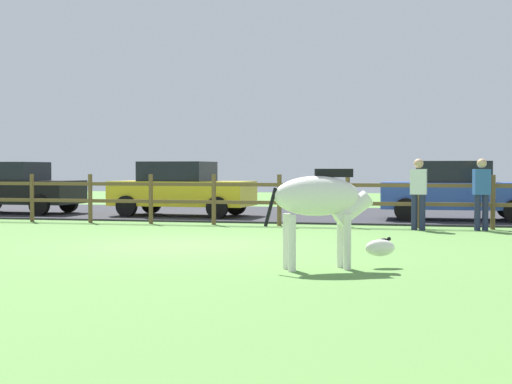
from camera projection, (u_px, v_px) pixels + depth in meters
The scene contains 10 objects.
ground_plane at pixel (186, 245), 13.76m from camera, with size 60.00×60.00×0.00m, color #5B8C42.
parking_asphalt at pixel (282, 214), 22.82m from camera, with size 28.00×7.40×0.05m, color #2D2D33.
paddock_fence at pixel (246, 196), 18.63m from camera, with size 21.95×0.11×1.27m.
zebra at pixel (323, 203), 10.48m from camera, with size 1.80×1.08×1.41m.
crow_on_grass at pixel (385, 241), 13.26m from camera, with size 0.21×0.10×0.20m.
parked_car_black at pixel (14, 187), 22.81m from camera, with size 4.06×2.00×1.56m.
parked_car_blue at pixel (457, 190), 19.84m from camera, with size 4.02×1.91×1.56m.
parked_car_yellow at pixel (181, 188), 21.53m from camera, with size 4.09×2.06×1.56m.
visitor_left_of_tree at pixel (481, 191), 16.97m from camera, with size 0.40×0.30×1.64m.
visitor_right_of_tree at pixel (418, 191), 17.14m from camera, with size 0.38×0.26×1.64m.
Camera 1 is at (4.31, -13.09, 1.42)m, focal length 52.56 mm.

